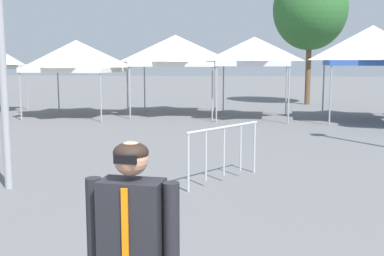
{
  "coord_description": "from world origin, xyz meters",
  "views": [
    {
      "loc": [
        0.84,
        -1.88,
        2.3
      ],
      "look_at": [
        0.05,
        5.08,
        1.3
      ],
      "focal_mm": 44.34,
      "sensor_mm": 36.0,
      "label": 1
    }
  ],
  "objects_px": {
    "canopy_tent_behind_center": "(372,45)",
    "tree_behind_tents_right": "(310,9)",
    "canopy_tent_right_of_center": "(175,51)",
    "canopy_tent_behind_right": "(76,56)",
    "crowd_barrier_by_lift": "(224,143)",
    "person_foreground": "(133,251)",
    "canopy_tent_center": "(254,51)"
  },
  "relations": [
    {
      "from": "canopy_tent_behind_right",
      "to": "crowd_barrier_by_lift",
      "type": "relative_size",
      "value": 2.11
    },
    {
      "from": "canopy_tent_behind_right",
      "to": "canopy_tent_behind_center",
      "type": "relative_size",
      "value": 1.0
    },
    {
      "from": "canopy_tent_behind_center",
      "to": "crowd_barrier_by_lift",
      "type": "relative_size",
      "value": 2.1
    },
    {
      "from": "crowd_barrier_by_lift",
      "to": "canopy_tent_center",
      "type": "bearing_deg",
      "value": 86.04
    },
    {
      "from": "tree_behind_tents_right",
      "to": "crowd_barrier_by_lift",
      "type": "bearing_deg",
      "value": -102.27
    },
    {
      "from": "person_foreground",
      "to": "canopy_tent_behind_center",
      "type": "bearing_deg",
      "value": 70.98
    },
    {
      "from": "canopy_tent_center",
      "to": "person_foreground",
      "type": "height_order",
      "value": "canopy_tent_center"
    },
    {
      "from": "canopy_tent_right_of_center",
      "to": "canopy_tent_center",
      "type": "height_order",
      "value": "canopy_tent_right_of_center"
    },
    {
      "from": "canopy_tent_right_of_center",
      "to": "canopy_tent_center",
      "type": "relative_size",
      "value": 1.1
    },
    {
      "from": "canopy_tent_right_of_center",
      "to": "crowd_barrier_by_lift",
      "type": "xyz_separation_m",
      "value": [
        2.58,
        -11.12,
        -1.96
      ]
    },
    {
      "from": "canopy_tent_right_of_center",
      "to": "tree_behind_tents_right",
      "type": "xyz_separation_m",
      "value": [
        6.23,
        5.63,
        2.21
      ]
    },
    {
      "from": "canopy_tent_center",
      "to": "person_foreground",
      "type": "bearing_deg",
      "value": -93.73
    },
    {
      "from": "tree_behind_tents_right",
      "to": "crowd_barrier_by_lift",
      "type": "relative_size",
      "value": 4.08
    },
    {
      "from": "canopy_tent_right_of_center",
      "to": "tree_behind_tents_right",
      "type": "distance_m",
      "value": 8.68
    },
    {
      "from": "tree_behind_tents_right",
      "to": "canopy_tent_behind_right",
      "type": "bearing_deg",
      "value": -146.69
    },
    {
      "from": "canopy_tent_behind_right",
      "to": "tree_behind_tents_right",
      "type": "xyz_separation_m",
      "value": [
        10.17,
        6.68,
        2.44
      ]
    },
    {
      "from": "person_foreground",
      "to": "tree_behind_tents_right",
      "type": "height_order",
      "value": "tree_behind_tents_right"
    },
    {
      "from": "canopy_tent_center",
      "to": "tree_behind_tents_right",
      "type": "height_order",
      "value": "tree_behind_tents_right"
    },
    {
      "from": "canopy_tent_right_of_center",
      "to": "canopy_tent_behind_center",
      "type": "relative_size",
      "value": 0.98
    },
    {
      "from": "canopy_tent_behind_center",
      "to": "tree_behind_tents_right",
      "type": "distance_m",
      "value": 7.25
    },
    {
      "from": "tree_behind_tents_right",
      "to": "crowd_barrier_by_lift",
      "type": "height_order",
      "value": "tree_behind_tents_right"
    },
    {
      "from": "canopy_tent_behind_right",
      "to": "person_foreground",
      "type": "relative_size",
      "value": 2.04
    },
    {
      "from": "canopy_tent_behind_center",
      "to": "tree_behind_tents_right",
      "type": "bearing_deg",
      "value": 102.33
    },
    {
      "from": "canopy_tent_center",
      "to": "canopy_tent_behind_right",
      "type": "bearing_deg",
      "value": -179.9
    },
    {
      "from": "tree_behind_tents_right",
      "to": "crowd_barrier_by_lift",
      "type": "distance_m",
      "value": 17.65
    },
    {
      "from": "canopy_tent_center",
      "to": "crowd_barrier_by_lift",
      "type": "distance_m",
      "value": 10.29
    },
    {
      "from": "canopy_tent_behind_right",
      "to": "canopy_tent_center",
      "type": "relative_size",
      "value": 1.13
    },
    {
      "from": "canopy_tent_behind_right",
      "to": "crowd_barrier_by_lift",
      "type": "bearing_deg",
      "value": -57.05
    },
    {
      "from": "canopy_tent_center",
      "to": "tree_behind_tents_right",
      "type": "distance_m",
      "value": 7.64
    },
    {
      "from": "canopy_tent_right_of_center",
      "to": "canopy_tent_center",
      "type": "distance_m",
      "value": 3.44
    },
    {
      "from": "canopy_tent_center",
      "to": "crowd_barrier_by_lift",
      "type": "height_order",
      "value": "canopy_tent_center"
    },
    {
      "from": "canopy_tent_center",
      "to": "person_foreground",
      "type": "xyz_separation_m",
      "value": [
        -1.04,
        -15.99,
        -1.62
      ]
    }
  ]
}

